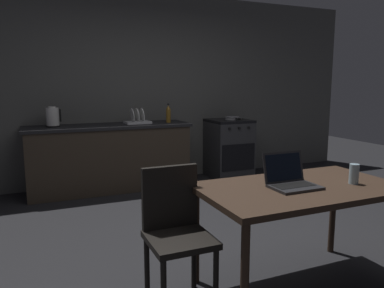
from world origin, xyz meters
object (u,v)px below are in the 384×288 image
Objects in this scene: electric_kettle at (53,117)px; dish_rack at (137,120)px; dining_table at (300,196)px; chair at (176,226)px; laptop at (291,180)px; drinking_glass at (354,174)px; frying_pan at (233,118)px; bottle at (168,114)px; stove_oven at (229,148)px.

dish_rack is at bearing 0.00° from electric_kettle.
chair is at bearing 168.58° from dining_table.
electric_kettle is at bearing 180.00° from dish_rack.
dish_rack is (1.09, 0.00, -0.08)m from electric_kettle.
laptop reaches higher than drinking_glass.
electric_kettle is 0.65× the size of frying_pan.
frying_pan is (1.15, 2.99, 0.24)m from dining_table.
dining_table is 5.37× the size of electric_kettle.
laptop is 0.80× the size of frying_pan.
bottle is at bearing -6.59° from dish_rack.
dining_table is at bearing -83.85° from dish_rack.
electric_kettle is 1.85× the size of drinking_glass.
electric_kettle reaches higher than stove_oven.
laptop is at bearing -93.56° from bottle.
chair is 2.80× the size of laptop.
chair is (-1.95, -2.84, 0.07)m from stove_oven.
dining_table is at bearing 164.73° from drinking_glass.
chair is at bearing -124.51° from stove_oven.
stove_oven is at bearing 62.23° from laptop.
stove_oven reaches higher than drinking_glass.
stove_oven is 2.77× the size of laptop.
bottle reaches higher than dining_table.
electric_kettle is 2.56m from frying_pan.
laptop is 0.94× the size of dish_rack.
frying_pan is (2.00, 2.81, 0.39)m from chair.
bottle reaches higher than electric_kettle.
drinking_glass is (1.22, -0.27, 0.29)m from chair.
frying_pan is 1.47m from dish_rack.
chair reaches higher than drinking_glass.
dining_table is (-1.10, -3.01, 0.22)m from stove_oven.
dish_rack is (-0.70, 3.12, 0.13)m from drinking_glass.
bottle reaches higher than laptop.
dining_table is at bearing -64.88° from electric_kettle.
drinking_glass is at bearing -85.03° from bottle.
chair is at bearing -100.45° from dish_rack.
dining_table is at bearing -111.02° from frying_pan.
dining_table is 5.24× the size of bottle.
electric_kettle reaches higher than chair.
frying_pan is 2.85× the size of drinking_glass.
dish_rack reaches higher than laptop.
electric_kettle is at bearing 89.71° from chair.
stove_oven is 0.64× the size of dining_table.
dish_rack is (-0.43, 0.05, -0.08)m from bottle.
electric_kettle is at bearing 119.84° from drinking_glass.
dining_table is 1.55× the size of chair.
bottle reaches higher than frying_pan.
chair is 2.94m from electric_kettle.
laptop is 1.24× the size of electric_kettle.
dish_rack is (-1.47, 0.03, 0.02)m from frying_pan.
dining_table is at bearing -22.94° from chair.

